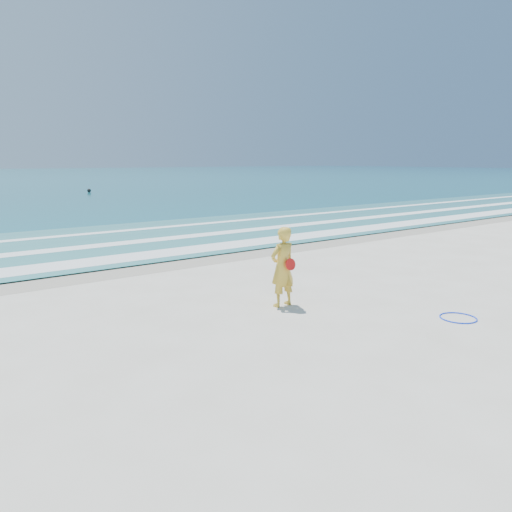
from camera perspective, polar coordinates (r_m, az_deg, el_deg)
ground at (r=8.78m, az=11.92°, el=-11.01°), size 400.00×400.00×0.00m
wet_sand at (r=15.90m, az=-13.30°, el=-1.14°), size 400.00×2.40×0.00m
shallow at (r=20.50m, az=-19.01°, el=1.34°), size 400.00×10.00×0.01m
foam_near at (r=17.07m, az=-15.08°, el=-0.24°), size 400.00×1.40×0.01m
foam_mid at (r=19.75m, az=-18.28°, el=1.06°), size 400.00×0.90×0.01m
foam_far at (r=22.87m, az=-21.00°, el=2.17°), size 400.00×0.60×0.01m
hoop at (r=11.27m, az=22.11°, el=-6.56°), size 0.93×0.93×0.03m
buoy at (r=53.32m, az=-18.54°, el=7.11°), size 0.38×0.38×0.38m
woman at (r=11.13m, az=3.05°, el=-1.25°), size 0.68×0.47×1.80m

